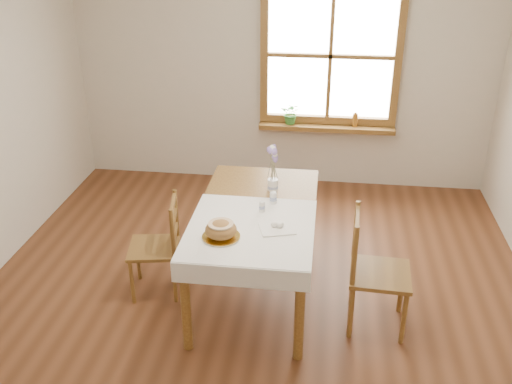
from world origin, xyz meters
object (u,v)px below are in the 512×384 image
chair_left (154,246)px  chair_right (380,272)px  flower_vase (273,186)px  dining_table (256,219)px  bread_plate (221,237)px

chair_left → chair_right: 1.76m
chair_left → flower_vase: flower_vase is taller
dining_table → flower_vase: flower_vase is taller
chair_left → chair_right: size_ratio=0.90×
dining_table → chair_right: bearing=-17.7°
chair_right → chair_left: bearing=86.3°
dining_table → chair_right: (0.94, -0.30, -0.20)m
dining_table → chair_left: (-0.80, -0.09, -0.25)m
bread_plate → dining_table: bearing=68.3°
chair_left → bread_plate: chair_left is taller
dining_table → chair_left: 0.85m
flower_vase → chair_left: bearing=-154.1°
flower_vase → chair_right: bearing=-37.1°
bread_plate → flower_vase: bearing=70.9°
dining_table → flower_vase: 0.38m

